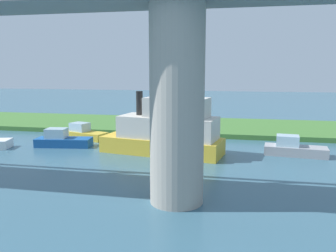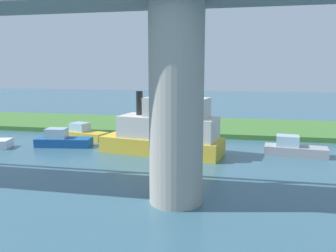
{
  "view_description": "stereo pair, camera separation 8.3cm",
  "coord_description": "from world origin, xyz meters",
  "px_view_note": "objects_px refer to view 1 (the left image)",
  "views": [
    {
      "loc": [
        -6.5,
        34.74,
        6.99
      ],
      "look_at": [
        -0.52,
        5.0,
        2.0
      ],
      "focal_mm": 36.66,
      "sensor_mm": 36.0,
      "label": 1
    },
    {
      "loc": [
        -6.58,
        34.73,
        6.99
      ],
      "look_at": [
        -0.52,
        5.0,
        2.0
      ],
      "focal_mm": 36.66,
      "sensor_mm": 36.0,
      "label": 2
    }
  ],
  "objects_px": {
    "pontoon_yellow": "(166,131)",
    "motorboat_white": "(62,140)",
    "mooring_post": "(195,126)",
    "skiff_small": "(84,133)",
    "person_on_bank": "(164,121)",
    "bridge_pylon": "(177,107)",
    "houseboat_blue": "(293,148)"
  },
  "relations": [
    {
      "from": "person_on_bank",
      "to": "mooring_post",
      "type": "height_order",
      "value": "person_on_bank"
    },
    {
      "from": "motorboat_white",
      "to": "person_on_bank",
      "type": "bearing_deg",
      "value": -130.12
    },
    {
      "from": "bridge_pylon",
      "to": "mooring_post",
      "type": "distance_m",
      "value": 19.83
    },
    {
      "from": "pontoon_yellow",
      "to": "motorboat_white",
      "type": "bearing_deg",
      "value": -4.65
    },
    {
      "from": "mooring_post",
      "to": "houseboat_blue",
      "type": "distance_m",
      "value": 11.8
    },
    {
      "from": "person_on_bank",
      "to": "skiff_small",
      "type": "relative_size",
      "value": 0.27
    },
    {
      "from": "houseboat_blue",
      "to": "skiff_small",
      "type": "xyz_separation_m",
      "value": [
        20.0,
        -3.02,
        -0.01
      ]
    },
    {
      "from": "pontoon_yellow",
      "to": "skiff_small",
      "type": "height_order",
      "value": "pontoon_yellow"
    },
    {
      "from": "skiff_small",
      "to": "person_on_bank",
      "type": "bearing_deg",
      "value": -143.38
    },
    {
      "from": "houseboat_blue",
      "to": "mooring_post",
      "type": "bearing_deg",
      "value": -39.58
    },
    {
      "from": "pontoon_yellow",
      "to": "motorboat_white",
      "type": "xyz_separation_m",
      "value": [
        9.93,
        -0.81,
        -1.33
      ]
    },
    {
      "from": "bridge_pylon",
      "to": "mooring_post",
      "type": "relative_size",
      "value": 10.86
    },
    {
      "from": "pontoon_yellow",
      "to": "houseboat_blue",
      "type": "relative_size",
      "value": 2.09
    },
    {
      "from": "houseboat_blue",
      "to": "person_on_bank",
      "type": "bearing_deg",
      "value": -33.59
    },
    {
      "from": "bridge_pylon",
      "to": "pontoon_yellow",
      "type": "height_order",
      "value": "bridge_pylon"
    },
    {
      "from": "bridge_pylon",
      "to": "mooring_post",
      "type": "bearing_deg",
      "value": -85.97
    },
    {
      "from": "person_on_bank",
      "to": "pontoon_yellow",
      "type": "xyz_separation_m",
      "value": [
        -2.23,
        9.93,
        0.73
      ]
    },
    {
      "from": "houseboat_blue",
      "to": "pontoon_yellow",
      "type": "bearing_deg",
      "value": 8.1
    },
    {
      "from": "bridge_pylon",
      "to": "mooring_post",
      "type": "xyz_separation_m",
      "value": [
        1.36,
        -19.35,
        -4.15
      ]
    },
    {
      "from": "pontoon_yellow",
      "to": "bridge_pylon",
      "type": "bearing_deg",
      "value": 104.91
    },
    {
      "from": "houseboat_blue",
      "to": "motorboat_white",
      "type": "height_order",
      "value": "motorboat_white"
    },
    {
      "from": "mooring_post",
      "to": "bridge_pylon",
      "type": "bearing_deg",
      "value": 94.03
    },
    {
      "from": "person_on_bank",
      "to": "skiff_small",
      "type": "xyz_separation_m",
      "value": [
        7.29,
        5.42,
        -0.62
      ]
    },
    {
      "from": "mooring_post",
      "to": "skiff_small",
      "type": "xyz_separation_m",
      "value": [
        10.91,
        4.49,
        -0.4
      ]
    },
    {
      "from": "mooring_post",
      "to": "pontoon_yellow",
      "type": "xyz_separation_m",
      "value": [
        1.39,
        9.0,
        0.96
      ]
    },
    {
      "from": "bridge_pylon",
      "to": "skiff_small",
      "type": "height_order",
      "value": "bridge_pylon"
    },
    {
      "from": "bridge_pylon",
      "to": "houseboat_blue",
      "type": "xyz_separation_m",
      "value": [
        -7.72,
        -11.84,
        -4.53
      ]
    },
    {
      "from": "mooring_post",
      "to": "skiff_small",
      "type": "bearing_deg",
      "value": 22.35
    },
    {
      "from": "bridge_pylon",
      "to": "houseboat_blue",
      "type": "height_order",
      "value": "bridge_pylon"
    },
    {
      "from": "houseboat_blue",
      "to": "bridge_pylon",
      "type": "bearing_deg",
      "value": 56.88
    },
    {
      "from": "pontoon_yellow",
      "to": "houseboat_blue",
      "type": "xyz_separation_m",
      "value": [
        -10.48,
        -1.49,
        -1.34
      ]
    },
    {
      "from": "person_on_bank",
      "to": "skiff_small",
      "type": "bearing_deg",
      "value": 36.62
    }
  ]
}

